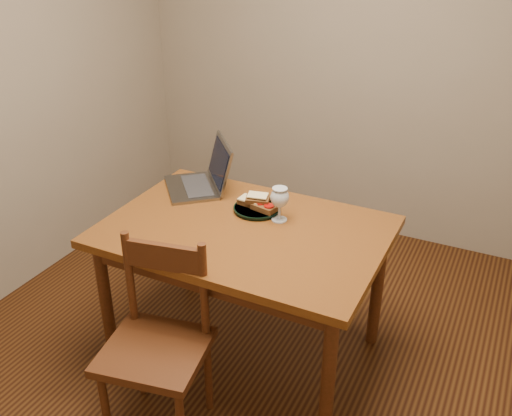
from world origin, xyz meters
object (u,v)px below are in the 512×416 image
at_px(chair, 156,337).
at_px(table, 245,244).
at_px(milk_glass, 280,204).
at_px(laptop, 205,176).
at_px(plate, 257,209).

bearing_deg(chair, table, 68.21).
height_order(table, chair, chair).
xyz_separation_m(chair, milk_glass, (0.23, 0.72, 0.34)).
distance_m(chair, laptop, 0.98).
bearing_deg(laptop, plate, 31.21).
xyz_separation_m(plate, laptop, (-0.37, 0.12, 0.06)).
distance_m(table, laptop, 0.52).
distance_m(milk_glass, laptop, 0.53).
height_order(plate, laptop, laptop).
height_order(plate, milk_glass, milk_glass).
xyz_separation_m(table, chair, (-0.12, -0.58, -0.17)).
xyz_separation_m(table, plate, (-0.02, 0.18, 0.10)).
bearing_deg(chair, plate, 72.64).
distance_m(table, milk_glass, 0.25).
distance_m(plate, laptop, 0.39).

